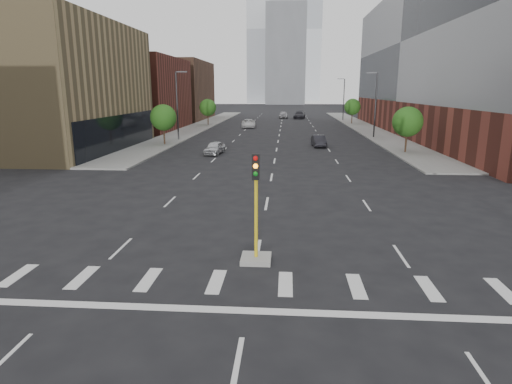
# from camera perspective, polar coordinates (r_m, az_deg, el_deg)

# --- Properties ---
(sidewalk_left_far) EXTENTS (5.00, 92.00, 0.15)m
(sidewalk_left_far) POSITION_cam_1_polar(r_m,az_deg,el_deg) (82.98, -7.21, 8.80)
(sidewalk_left_far) COLOR gray
(sidewalk_left_far) RESTS_ON ground
(sidewalk_right_far) EXTENTS (5.00, 92.00, 0.15)m
(sidewalk_right_far) POSITION_cam_1_polar(r_m,az_deg,el_deg) (82.56, 13.92, 8.49)
(sidewalk_right_far) COLOR gray
(sidewalk_right_far) RESTS_ON ground
(building_left_mid) EXTENTS (20.00, 24.00, 14.00)m
(building_left_mid) POSITION_cam_1_polar(r_m,az_deg,el_deg) (55.15, -27.88, 12.25)
(building_left_mid) COLOR #958054
(building_left_mid) RESTS_ON ground
(building_left_far_a) EXTENTS (20.00, 22.00, 12.00)m
(building_left_far_a) POSITION_cam_1_polar(r_m,az_deg,el_deg) (78.53, -17.70, 12.35)
(building_left_far_a) COLOR brown
(building_left_far_a) RESTS_ON ground
(building_left_far_b) EXTENTS (20.00, 24.00, 13.00)m
(building_left_far_b) POSITION_cam_1_polar(r_m,az_deg,el_deg) (103.17, -12.33, 13.08)
(building_left_far_b) COLOR brown
(building_left_far_b) RESTS_ON ground
(building_right_main) EXTENTS (24.00, 70.00, 22.00)m
(building_right_main) POSITION_cam_1_polar(r_m,az_deg,el_deg) (72.98, 28.05, 15.33)
(building_right_main) COLOR brown
(building_right_main) RESTS_ON ground
(tower_left) EXTENTS (22.00, 22.00, 70.00)m
(tower_left) POSITION_cam_1_polar(r_m,az_deg,el_deg) (229.05, 1.92, 20.60)
(tower_left) COLOR #B2B7BC
(tower_left) RESTS_ON ground
(tower_right) EXTENTS (20.00, 20.00, 80.00)m
(tower_right) POSITION_cam_1_polar(r_m,az_deg,el_deg) (269.32, 6.38, 20.54)
(tower_right) COLOR #B2B7BC
(tower_right) RESTS_ON ground
(tower_mid) EXTENTS (18.00, 18.00, 44.00)m
(tower_mid) POSITION_cam_1_polar(r_m,az_deg,el_deg) (207.68, 3.98, 17.70)
(tower_mid) COLOR slate
(tower_mid) RESTS_ON ground
(median_traffic_signal) EXTENTS (1.20, 1.20, 4.40)m
(median_traffic_signal) POSITION_cam_1_polar(r_m,az_deg,el_deg) (17.13, -0.00, -6.23)
(median_traffic_signal) COLOR #999993
(median_traffic_signal) RESTS_ON ground
(streetlight_right_a) EXTENTS (1.60, 0.22, 9.07)m
(streetlight_right_a) POSITION_cam_1_polar(r_m,az_deg,el_deg) (63.33, 15.59, 11.46)
(streetlight_right_a) COLOR #2D2D30
(streetlight_right_a) RESTS_ON ground
(streetlight_right_b) EXTENTS (1.60, 0.22, 9.07)m
(streetlight_right_b) POSITION_cam_1_polar(r_m,az_deg,el_deg) (97.90, 11.58, 12.23)
(streetlight_right_b) COLOR #2D2D30
(streetlight_right_b) RESTS_ON ground
(streetlight_left) EXTENTS (1.60, 0.22, 9.07)m
(streetlight_left) POSITION_cam_1_polar(r_m,az_deg,el_deg) (58.97, -10.40, 11.61)
(streetlight_left) COLOR #2D2D30
(streetlight_left) RESTS_ON ground
(tree_left_near) EXTENTS (3.20, 3.20, 4.85)m
(tree_left_near) POSITION_cam_1_polar(r_m,az_deg,el_deg) (54.38, -12.25, 9.67)
(tree_left_near) COLOR #382619
(tree_left_near) RESTS_ON ground
(tree_left_far) EXTENTS (3.20, 3.20, 4.85)m
(tree_left_far) POSITION_cam_1_polar(r_m,az_deg,el_deg) (83.57, -6.45, 11.13)
(tree_left_far) COLOR #382619
(tree_left_far) RESTS_ON ground
(tree_right_near) EXTENTS (3.20, 3.20, 4.85)m
(tree_right_near) POSITION_cam_1_polar(r_m,az_deg,el_deg) (48.95, 19.56, 8.81)
(tree_right_near) COLOR #382619
(tree_right_near) RESTS_ON ground
(tree_right_far) EXTENTS (3.20, 3.20, 4.85)m
(tree_right_far) POSITION_cam_1_polar(r_m,az_deg,el_deg) (88.12, 12.74, 11.01)
(tree_right_far) COLOR #382619
(tree_right_far) RESTS_ON ground
(car_near_left) EXTENTS (2.07, 4.12, 1.35)m
(car_near_left) POSITION_cam_1_polar(r_m,az_deg,el_deg) (46.17, -5.55, 5.88)
(car_near_left) COLOR #B9BABE
(car_near_left) RESTS_ON ground
(car_mid_right) EXTENTS (1.73, 4.22, 1.36)m
(car_mid_right) POSITION_cam_1_polar(r_m,az_deg,el_deg) (52.59, 8.37, 6.74)
(car_mid_right) COLOR black
(car_mid_right) RESTS_ON ground
(car_far_left) EXTENTS (2.89, 5.51, 1.48)m
(car_far_left) POSITION_cam_1_polar(r_m,az_deg,el_deg) (78.64, -1.00, 9.13)
(car_far_left) COLOR silver
(car_far_left) RESTS_ON ground
(car_deep_right) EXTENTS (3.10, 6.13, 1.71)m
(car_deep_right) POSITION_cam_1_polar(r_m,az_deg,el_deg) (103.03, 5.82, 10.17)
(car_deep_right) COLOR #232328
(car_deep_right) RESTS_ON ground
(car_distant) EXTENTS (2.05, 4.92, 1.67)m
(car_distant) POSITION_cam_1_polar(r_m,az_deg,el_deg) (104.60, 3.69, 10.25)
(car_distant) COLOR #9E9DA1
(car_distant) RESTS_ON ground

